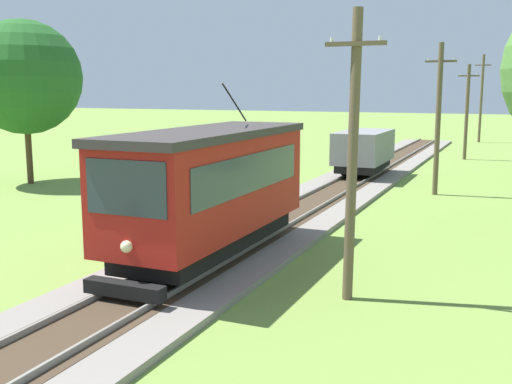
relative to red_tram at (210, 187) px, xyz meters
name	(u,v)px	position (x,y,z in m)	size (l,w,h in m)	color
red_tram	(210,187)	(0.00, 0.00, 0.00)	(2.60, 8.54, 4.79)	maroon
freight_car	(364,150)	(0.00, 18.28, -0.64)	(2.40, 5.20, 2.31)	slate
utility_pole_near_tram	(353,153)	(4.37, -1.26, 1.27)	(1.40, 0.56, 6.74)	brown
utility_pole_mid	(438,118)	(4.37, 14.28, 1.41)	(1.40, 0.41, 7.01)	brown
utility_pole_far	(467,111)	(4.37, 30.14, 1.21)	(1.40, 0.44, 6.61)	brown
utility_pole_distant	(481,98)	(4.37, 45.49, 1.92)	(1.40, 0.29, 8.04)	brown
tree_left_far	(24,77)	(-15.63, 9.43, 3.31)	(5.85, 5.85, 8.44)	#4C3823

